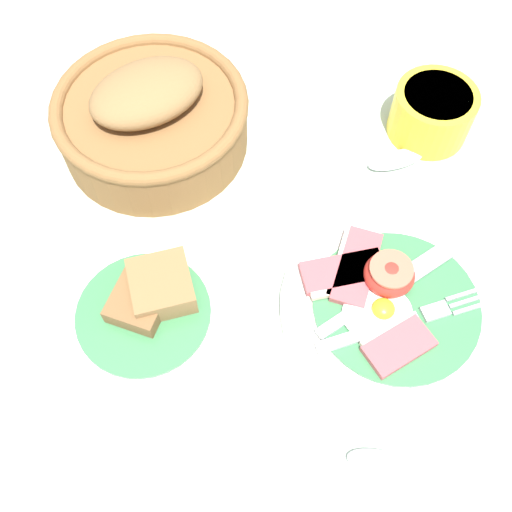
{
  "coord_description": "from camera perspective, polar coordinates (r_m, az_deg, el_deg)",
  "views": [
    {
      "loc": [
        -0.15,
        -0.24,
        0.57
      ],
      "look_at": [
        -0.07,
        0.06,
        0.02
      ],
      "focal_mm": 42.0,
      "sensor_mm": 36.0,
      "label": 1
    }
  ],
  "objects": [
    {
      "name": "bread_plate",
      "position": [
        0.62,
        -10.36,
        -5.05
      ],
      "size": [
        0.19,
        0.19,
        0.04
      ],
      "color": "silver",
      "rests_on": "ground_plane"
    },
    {
      "name": "bread_basket",
      "position": [
        0.72,
        -9.88,
        12.9
      ],
      "size": [
        0.22,
        0.22,
        0.1
      ],
      "color": "brown",
      "rests_on": "ground_plane"
    },
    {
      "name": "breakfast_plate",
      "position": [
        0.63,
        12.74,
        -4.45
      ],
      "size": [
        0.24,
        0.24,
        0.04
      ],
      "color": "silver",
      "rests_on": "ground_plane"
    },
    {
      "name": "sugar_cup",
      "position": [
        0.76,
        16.45,
        13.04
      ],
      "size": [
        0.1,
        0.1,
        0.06
      ],
      "color": "yellow",
      "rests_on": "ground_plane"
    },
    {
      "name": "teaspoon_near_cup",
      "position": [
        0.58,
        9.43,
        -18.49
      ],
      "size": [
        0.18,
        0.11,
        0.01
      ],
      "rotation": [
        0.0,
        0.0,
        5.8
      ],
      "color": "silver",
      "rests_on": "ground_plane"
    },
    {
      "name": "ground_plane",
      "position": [
        0.63,
        7.66,
        -3.96
      ],
      "size": [
        3.0,
        3.0,
        0.0
      ],
      "primitive_type": "plane",
      "color": "#B7CCB7"
    },
    {
      "name": "teaspoon_by_saucer",
      "position": [
        0.72,
        11.23,
        8.43
      ],
      "size": [
        0.19,
        0.03,
        0.01
      ],
      "rotation": [
        0.0,
        0.0,
        0.07
      ],
      "color": "silver",
      "rests_on": "ground_plane"
    }
  ]
}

